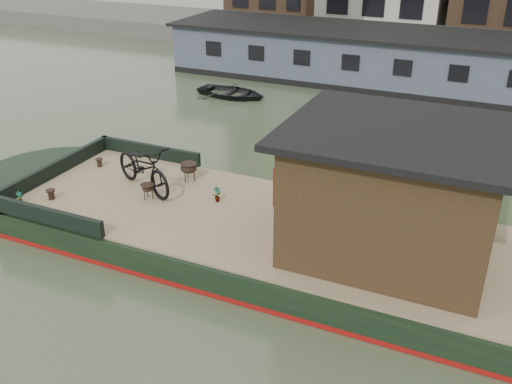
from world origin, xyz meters
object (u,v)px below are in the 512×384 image
at_px(potted_plant_a, 217,194).
at_px(brazier_front, 148,192).
at_px(cabin, 394,191).
at_px(dinghy, 232,89).
at_px(brazier_rear, 189,172).
at_px(bicycle, 143,167).

relative_size(potted_plant_a, brazier_front, 1.05).
distance_m(cabin, dinghy, 12.72).
bearing_deg(brazier_rear, dinghy, 110.26).
bearing_deg(cabin, dinghy, 130.26).
relative_size(brazier_front, brazier_rear, 0.80).
height_order(cabin, bicycle, cabin).
relative_size(bicycle, brazier_front, 5.96).
bearing_deg(dinghy, brazier_front, -159.01).
distance_m(potted_plant_a, dinghy, 10.20).
bearing_deg(dinghy, cabin, -134.83).
height_order(cabin, brazier_front, cabin).
bearing_deg(cabin, potted_plant_a, 174.28).
xyz_separation_m(brazier_front, dinghy, (-2.81, 9.75, -0.54)).
height_order(brazier_rear, dinghy, brazier_rear).
xyz_separation_m(potted_plant_a, brazier_front, (-1.47, -0.51, -0.01)).
relative_size(potted_plant_a, brazier_rear, 0.84).
distance_m(potted_plant_a, brazier_front, 1.55).
height_order(cabin, potted_plant_a, cabin).
relative_size(cabin, bicycle, 1.91).
bearing_deg(cabin, bicycle, 177.32).
bearing_deg(brazier_rear, potted_plant_a, -32.05).
xyz_separation_m(potted_plant_a, brazier_rear, (-1.13, 0.71, 0.03)).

